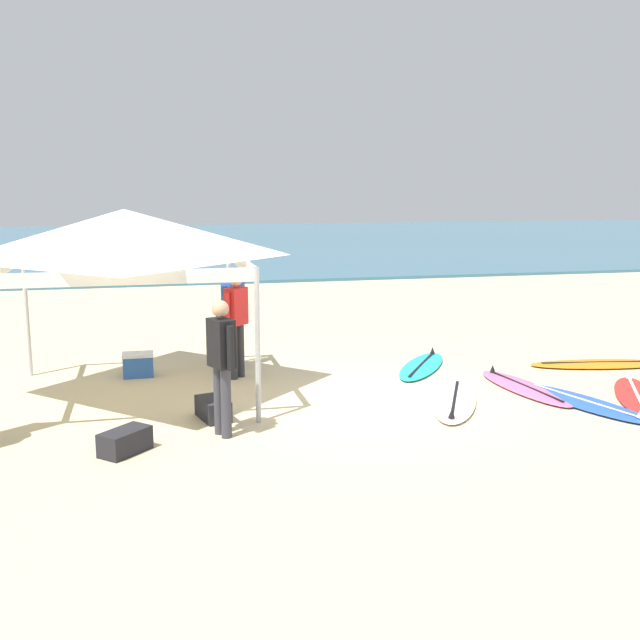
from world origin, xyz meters
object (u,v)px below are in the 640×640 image
(surfboard_blue, at_px, (585,403))
(person_black, at_px, (221,358))
(surfboard_cyan, at_px, (422,366))
(surfboard_red, at_px, (636,395))
(surfboard_orange, at_px, (601,364))
(cooler_box, at_px, (138,365))
(gear_bag_near_tent, at_px, (213,409))
(surfboard_white, at_px, (455,401))
(surfboard_pink, at_px, (524,387))
(person_red, at_px, (236,318))
(gear_bag_by_pole, at_px, (125,441))
(canopy_tent, at_px, (125,234))
(person_blue, at_px, (233,311))

(surfboard_blue, height_order, person_black, person_black)
(surfboard_cyan, height_order, surfboard_red, same)
(surfboard_orange, distance_m, cooler_box, 7.88)
(surfboard_blue, relative_size, gear_bag_near_tent, 3.87)
(gear_bag_near_tent, bearing_deg, surfboard_blue, -6.29)
(surfboard_white, xyz_separation_m, surfboard_blue, (1.77, -0.52, 0.00))
(surfboard_pink, bearing_deg, surfboard_red, -28.23)
(person_red, bearing_deg, surfboard_blue, -29.88)
(gear_bag_by_pole, bearing_deg, canopy_tent, 88.89)
(surfboard_orange, xyz_separation_m, person_blue, (-6.20, 1.36, 0.95))
(surfboard_red, xyz_separation_m, surfboard_blue, (-0.96, -0.18, -0.00))
(cooler_box, bearing_deg, gear_bag_by_pole, -92.07)
(cooler_box, bearing_deg, surfboard_orange, -8.07)
(person_red, height_order, gear_bag_by_pole, person_red)
(surfboard_blue, bearing_deg, gear_bag_by_pole, -175.67)
(person_black, distance_m, person_blue, 3.55)
(surfboard_blue, bearing_deg, surfboard_white, 163.65)
(canopy_tent, distance_m, surfboard_pink, 6.37)
(surfboard_pink, bearing_deg, surfboard_orange, 28.00)
(canopy_tent, xyz_separation_m, surfboard_white, (4.51, -1.43, -2.35))
(surfboard_cyan, xyz_separation_m, surfboard_blue, (1.47, -2.59, -0.00))
(canopy_tent, height_order, gear_bag_near_tent, canopy_tent)
(surfboard_red, relative_size, surfboard_blue, 0.91)
(surfboard_pink, bearing_deg, gear_bag_near_tent, -175.71)
(surfboard_orange, height_order, person_black, person_black)
(surfboard_cyan, relative_size, gear_bag_by_pole, 3.52)
(canopy_tent, distance_m, person_blue, 2.62)
(surfboard_orange, distance_m, surfboard_pink, 2.32)
(gear_bag_near_tent, height_order, gear_bag_by_pole, same)
(surfboard_pink, relative_size, person_blue, 1.31)
(surfboard_red, bearing_deg, person_blue, 150.04)
(surfboard_blue, relative_size, gear_bag_by_pole, 3.87)
(surfboard_blue, bearing_deg, surfboard_orange, 51.46)
(canopy_tent, height_order, surfboard_cyan, canopy_tent)
(surfboard_blue, height_order, cooler_box, cooler_box)
(surfboard_red, xyz_separation_m, cooler_box, (-7.15, 2.95, 0.16))
(person_blue, bearing_deg, canopy_tent, -139.68)
(surfboard_orange, xyz_separation_m, person_red, (-6.24, 0.64, 0.95))
(surfboard_blue, distance_m, cooler_box, 6.94)
(surfboard_cyan, bearing_deg, canopy_tent, -172.35)
(surfboard_white, height_order, cooler_box, cooler_box)
(surfboard_cyan, bearing_deg, surfboard_white, -98.18)
(surfboard_orange, distance_m, surfboard_red, 1.95)
(surfboard_pink, distance_m, surfboard_blue, 1.03)
(surfboard_red, xyz_separation_m, gear_bag_by_pole, (-7.28, -0.66, 0.10))
(person_black, height_order, gear_bag_near_tent, person_black)
(surfboard_red, height_order, gear_bag_by_pole, gear_bag_by_pole)
(surfboard_white, relative_size, gear_bag_near_tent, 3.82)
(person_red, distance_m, cooler_box, 1.82)
(surfboard_orange, distance_m, gear_bag_by_pole, 8.32)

